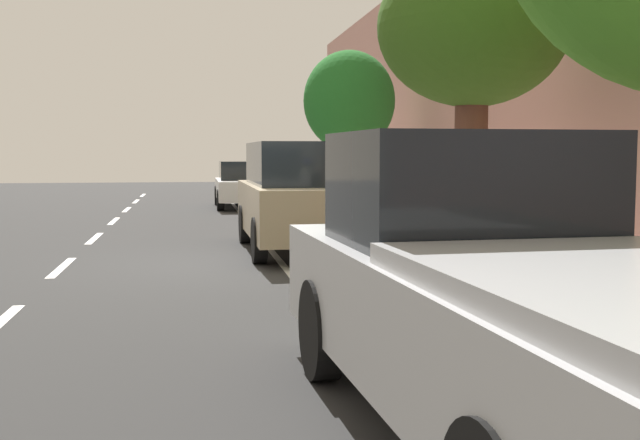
{
  "coord_description": "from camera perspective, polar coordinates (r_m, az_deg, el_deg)",
  "views": [
    {
      "loc": [
        -1.0,
        -12.72,
        1.81
      ],
      "look_at": [
        0.55,
        -3.41,
        0.98
      ],
      "focal_mm": 43.51,
      "sensor_mm": 36.0,
      "label": 1
    }
  ],
  "objects": [
    {
      "name": "sidewalk",
      "position": [
        13.62,
        10.24,
        -2.35
      ],
      "size": [
        3.16,
        44.47,
        0.17
      ],
      "primitive_type": "cube",
      "color": "#B29B98",
      "rests_on": "ground"
    },
    {
      "name": "street_tree_far_end",
      "position": [
        20.07,
        2.16,
        8.65
      ],
      "size": [
        2.35,
        2.35,
        4.24
      ],
      "color": "brown",
      "rests_on": "sidewalk"
    },
    {
      "name": "curb_edge",
      "position": [
        13.16,
        3.41,
        -2.54
      ],
      "size": [
        0.16,
        44.47,
        0.17
      ],
      "primitive_type": "cube",
      "color": "gray",
      "rests_on": "ground"
    },
    {
      "name": "building_facade",
      "position": [
        14.32,
        17.48,
        10.84
      ],
      "size": [
        0.5,
        44.47,
        6.65
      ],
      "primitive_type": "cube",
      "color": "#AA776A",
      "rests_on": "ground"
    },
    {
      "name": "cyclist_with_backpack",
      "position": [
        8.27,
        9.4,
        -0.42
      ],
      "size": [
        0.51,
        0.57,
        1.7
      ],
      "color": "#C6B284",
      "rests_on": "ground"
    },
    {
      "name": "lane_stripe_bike_edge",
      "position": [
        12.93,
        -2.97,
        -3.04
      ],
      "size": [
        0.12,
        44.47,
        0.01
      ],
      "primitive_type": "cube",
      "color": "white",
      "rests_on": "ground"
    },
    {
      "name": "parked_suv_tan_mid",
      "position": [
        14.15,
        -1.55,
        1.82
      ],
      "size": [
        2.0,
        4.72,
        1.99
      ],
      "color": "tan",
      "rests_on": "ground"
    },
    {
      "name": "street_tree_mid_block",
      "position": [
        11.66,
        11.18,
        13.47
      ],
      "size": [
        2.76,
        2.76,
        4.6
      ],
      "color": "brown",
      "rests_on": "sidewalk"
    },
    {
      "name": "parked_sedan_white_far",
      "position": [
        25.72,
        -5.64,
        2.61
      ],
      "size": [
        1.86,
        4.41,
        1.52
      ],
      "color": "white",
      "rests_on": "ground"
    },
    {
      "name": "lane_stripe_centre",
      "position": [
        12.88,
        -18.46,
        -3.32
      ],
      "size": [
        0.14,
        44.2,
        0.01
      ],
      "color": "white",
      "rests_on": "ground"
    },
    {
      "name": "pedestrian_on_phone",
      "position": [
        20.52,
        4.26,
        2.99
      ],
      "size": [
        0.48,
        0.46,
        1.64
      ],
      "color": "black",
      "rests_on": "sidewalk"
    },
    {
      "name": "parked_pickup_silver_second",
      "position": [
        4.98,
        14.18,
        -5.64
      ],
      "size": [
        2.21,
        5.39,
        1.95
      ],
      "color": "#B7BABF",
      "rests_on": "ground"
    },
    {
      "name": "fire_hydrant",
      "position": [
        13.46,
        4.95,
        -0.2
      ],
      "size": [
        0.22,
        0.22,
        0.84
      ],
      "color": "red",
      "rests_on": "sidewalk"
    },
    {
      "name": "ground",
      "position": [
        12.89,
        -4.9,
        -3.09
      ],
      "size": [
        71.15,
        71.15,
        0.0
      ],
      "primitive_type": "plane",
      "color": "#2B2B2B"
    },
    {
      "name": "bicycle_at_curb",
      "position": [
        8.71,
        7.01,
        -4.62
      ],
      "size": [
        1.41,
        1.03,
        0.73
      ],
      "color": "black",
      "rests_on": "ground"
    }
  ]
}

